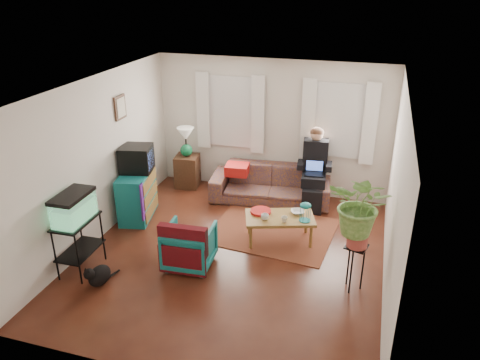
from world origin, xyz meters
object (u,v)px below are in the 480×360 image
(dresser, at_px, (137,195))
(armchair, at_px, (189,244))
(side_table, at_px, (187,171))
(sofa, at_px, (271,179))
(plant_stand, at_px, (354,268))
(coffee_table, at_px, (279,229))
(aquarium_stand, at_px, (80,245))

(dresser, height_order, armchair, dresser)
(side_table, distance_m, dresser, 1.51)
(armchair, bearing_deg, dresser, -41.63)
(side_table, relative_size, dresser, 0.69)
(sofa, height_order, armchair, sofa)
(dresser, bearing_deg, plant_stand, -27.63)
(sofa, xyz_separation_m, plant_stand, (1.73, -2.39, -0.09))
(sofa, height_order, coffee_table, sofa)
(aquarium_stand, bearing_deg, sofa, 53.93)
(dresser, xyz_separation_m, coffee_table, (2.59, -0.11, -0.20))
(dresser, relative_size, coffee_table, 0.87)
(sofa, bearing_deg, coffee_table, -77.47)
(sofa, distance_m, dresser, 2.49)
(aquarium_stand, height_order, coffee_table, aquarium_stand)
(plant_stand, bearing_deg, sofa, 125.94)
(dresser, height_order, aquarium_stand, dresser)
(aquarium_stand, relative_size, armchair, 1.16)
(dresser, distance_m, armchair, 1.86)
(plant_stand, bearing_deg, coffee_table, 142.69)
(sofa, bearing_deg, plant_stand, -60.36)
(side_table, relative_size, armchair, 0.93)
(sofa, height_order, side_table, sofa)
(sofa, distance_m, coffee_table, 1.54)
(sofa, distance_m, armchair, 2.56)
(aquarium_stand, relative_size, coffee_table, 0.75)
(dresser, xyz_separation_m, aquarium_stand, (-0.01, -1.72, -0.02))
(armchair, height_order, plant_stand, armchair)
(sofa, xyz_separation_m, coffee_table, (0.49, -1.44, -0.21))
(aquarium_stand, height_order, armchair, aquarium_stand)
(dresser, bearing_deg, sofa, 20.14)
(side_table, height_order, coffee_table, side_table)
(side_table, height_order, aquarium_stand, aquarium_stand)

